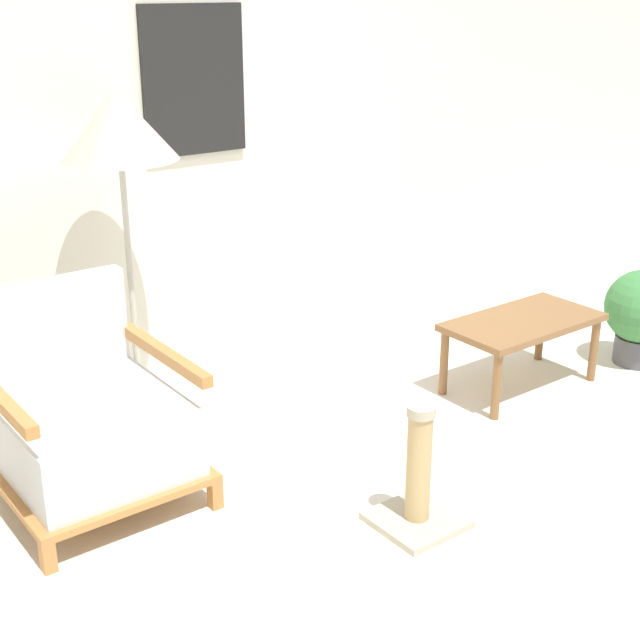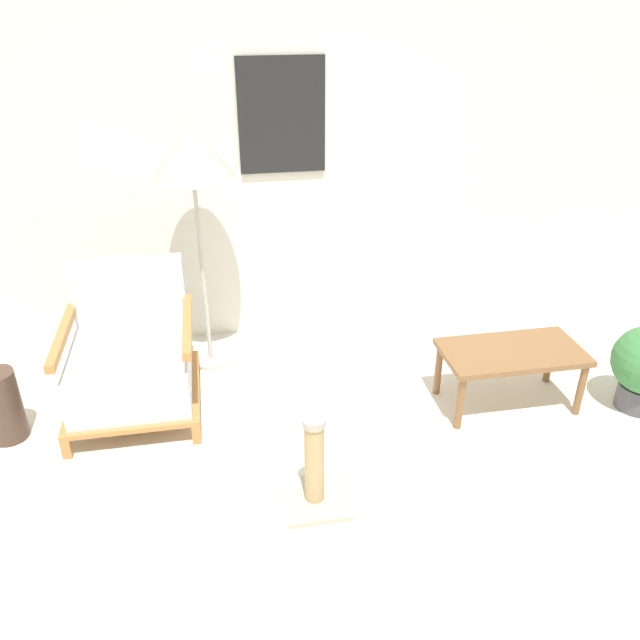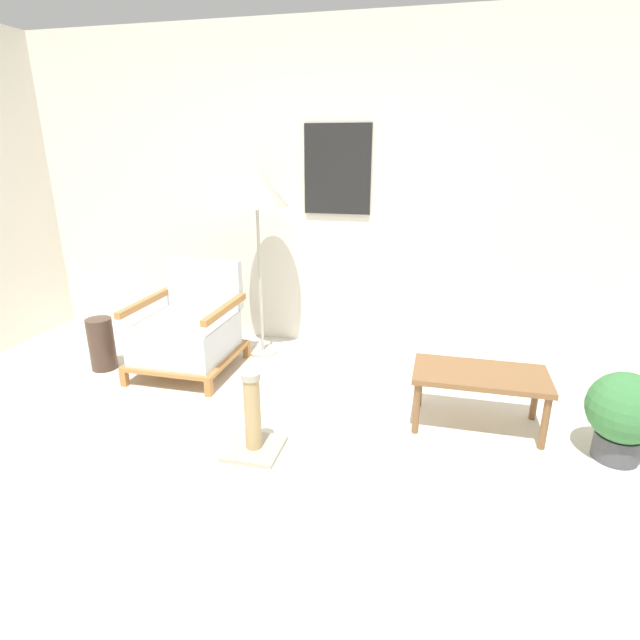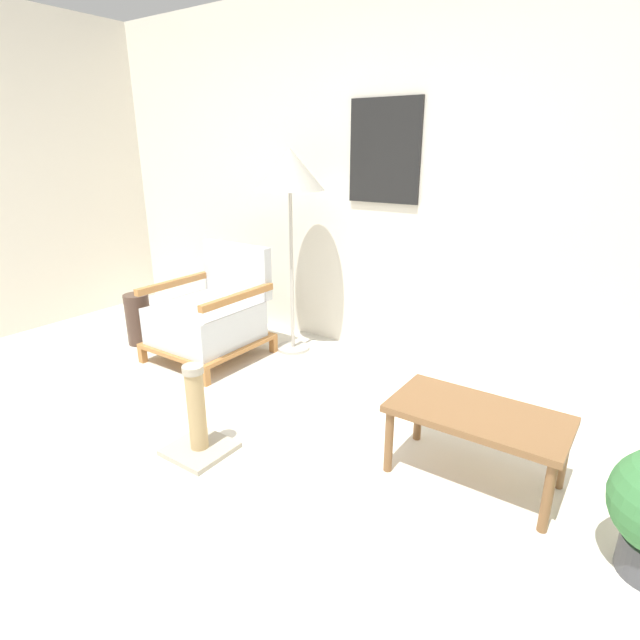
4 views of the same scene
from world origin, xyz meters
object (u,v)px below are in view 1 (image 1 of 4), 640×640
scratching_post (418,485)px  armchair (88,423)px  floor_lamp (119,134)px  coffee_table (523,328)px

scratching_post → armchair: bearing=133.3°
armchair → floor_lamp: 1.25m
floor_lamp → coffee_table: bearing=-25.0°
armchair → floor_lamp: floor_lamp is taller
armchair → scratching_post: size_ratio=1.65×
floor_lamp → armchair: bearing=-133.8°
floor_lamp → scratching_post: floor_lamp is taller
armchair → scratching_post: (0.92, -0.98, -0.15)m
coffee_table → floor_lamp: bearing=155.0°
floor_lamp → coffee_table: floor_lamp is taller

